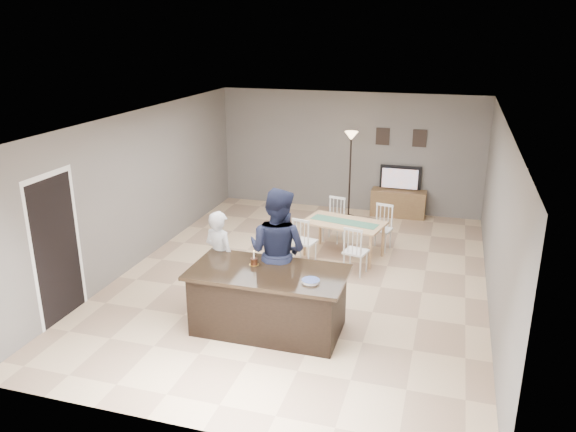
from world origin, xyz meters
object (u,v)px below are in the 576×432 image
(birthday_cake, at_px, (254,261))
(plate_stack, at_px, (311,281))
(tv_console, at_px, (398,203))
(television, at_px, (400,178))
(floor_lamp, at_px, (351,152))
(kitchen_island, at_px, (268,300))
(man, at_px, (277,252))
(dining_table, at_px, (344,228))
(woman, at_px, (220,258))

(birthday_cake, bearing_deg, plate_stack, -19.97)
(tv_console, height_order, television, television)
(plate_stack, height_order, floor_lamp, floor_lamp)
(tv_console, relative_size, television, 1.31)
(kitchen_island, bearing_deg, man, 94.14)
(dining_table, bearing_deg, kitchen_island, -87.22)
(tv_console, distance_m, birthday_cake, 5.66)
(woman, bearing_deg, television, -91.79)
(kitchen_island, distance_m, plate_stack, 0.82)
(kitchen_island, xyz_separation_m, floor_lamp, (0.16, 5.15, 1.05))
(man, bearing_deg, kitchen_island, 106.47)
(tv_console, xyz_separation_m, birthday_cake, (-1.45, -5.43, 0.65))
(plate_stack, bearing_deg, tv_console, 84.54)
(plate_stack, bearing_deg, kitchen_island, 163.81)
(plate_stack, relative_size, floor_lamp, 0.12)
(tv_console, distance_m, dining_table, 2.74)
(birthday_cake, bearing_deg, kitchen_island, -28.85)
(kitchen_island, height_order, plate_stack, plate_stack)
(tv_console, height_order, floor_lamp, floor_lamp)
(plate_stack, bearing_deg, woman, 155.21)
(kitchen_island, bearing_deg, birthday_cake, 151.15)
(woman, bearing_deg, tv_console, -92.08)
(tv_console, bearing_deg, woman, -113.18)
(tv_console, distance_m, man, 5.21)
(plate_stack, relative_size, dining_table, 0.13)
(tv_console, xyz_separation_m, man, (-1.24, -5.02, 0.66))
(television, distance_m, floor_lamp, 1.32)
(television, xyz_separation_m, woman, (-2.15, -5.09, -0.12))
(kitchen_island, distance_m, television, 5.78)
(woman, height_order, dining_table, woman)
(birthday_cake, xyz_separation_m, dining_table, (0.73, 2.80, -0.40))
(tv_console, bearing_deg, floor_lamp, -158.00)
(tv_console, height_order, dining_table, dining_table)
(kitchen_island, relative_size, dining_table, 1.16)
(man, bearing_deg, dining_table, -90.01)
(dining_table, bearing_deg, television, 87.24)
(kitchen_island, bearing_deg, television, 77.99)
(dining_table, height_order, floor_lamp, floor_lamp)
(tv_console, bearing_deg, dining_table, -105.25)
(kitchen_island, xyz_separation_m, dining_table, (0.48, 2.94, 0.10))
(tv_console, distance_m, floor_lamp, 1.64)
(woman, xyz_separation_m, plate_stack, (1.60, -0.74, 0.17))
(television, xyz_separation_m, floor_lamp, (-1.04, -0.49, 0.64))
(kitchen_island, bearing_deg, dining_table, 80.68)
(television, height_order, woman, woman)
(television, distance_m, dining_table, 2.81)
(man, xyz_separation_m, plate_stack, (0.69, -0.74, -0.04))
(woman, distance_m, birthday_cake, 0.83)
(television, bearing_deg, dining_table, 75.13)
(kitchen_island, bearing_deg, floor_lamp, 88.24)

